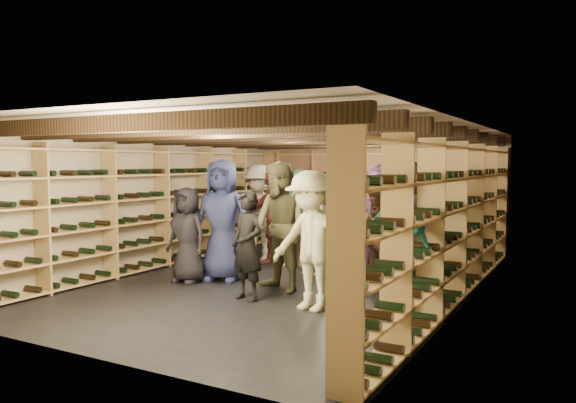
# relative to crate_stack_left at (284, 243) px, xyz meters

# --- Properties ---
(ground) EXTENTS (8.00, 8.00, 0.00)m
(ground) POSITION_rel_crate_stack_left_xyz_m (1.21, -2.02, -0.26)
(ground) COLOR black
(ground) RESTS_ON ground
(walls) EXTENTS (5.52, 8.02, 2.40)m
(walls) POSITION_rel_crate_stack_left_xyz_m (1.21, -2.02, 0.95)
(walls) COLOR tan
(walls) RESTS_ON ground
(ceiling) EXTENTS (5.50, 8.00, 0.01)m
(ceiling) POSITION_rel_crate_stack_left_xyz_m (1.21, -2.02, 2.15)
(ceiling) COLOR #BDB0A1
(ceiling) RESTS_ON walls
(ceiling_joists) EXTENTS (5.40, 7.12, 0.18)m
(ceiling_joists) POSITION_rel_crate_stack_left_xyz_m (1.21, -2.02, 2.01)
(ceiling_joists) COLOR black
(ceiling_joists) RESTS_ON ground
(wine_rack_left) EXTENTS (0.32, 7.50, 2.15)m
(wine_rack_left) POSITION_rel_crate_stack_left_xyz_m (-1.36, -2.02, 0.82)
(wine_rack_left) COLOR tan
(wine_rack_left) RESTS_ON ground
(wine_rack_right) EXTENTS (0.32, 7.50, 2.15)m
(wine_rack_right) POSITION_rel_crate_stack_left_xyz_m (3.78, -2.02, 0.82)
(wine_rack_right) COLOR tan
(wine_rack_right) RESTS_ON ground
(wine_rack_back) EXTENTS (4.70, 0.30, 2.15)m
(wine_rack_back) POSITION_rel_crate_stack_left_xyz_m (1.21, 1.81, 0.82)
(wine_rack_back) COLOR tan
(wine_rack_back) RESTS_ON ground
(crate_stack_left) EXTENTS (0.56, 0.43, 0.51)m
(crate_stack_left) POSITION_rel_crate_stack_left_xyz_m (0.00, 0.00, 0.00)
(crate_stack_left) COLOR tan
(crate_stack_left) RESTS_ON ground
(crate_stack_right) EXTENTS (0.59, 0.49, 0.68)m
(crate_stack_right) POSITION_rel_crate_stack_left_xyz_m (0.67, -0.72, 0.08)
(crate_stack_right) COLOR tan
(crate_stack_right) RESTS_ON ground
(crate_loose) EXTENTS (0.54, 0.40, 0.17)m
(crate_loose) POSITION_rel_crate_stack_left_xyz_m (1.38, 0.54, -0.17)
(crate_loose) COLOR tan
(crate_loose) RESTS_ON ground
(person_0) EXTENTS (0.77, 0.54, 1.48)m
(person_0) POSITION_rel_crate_stack_left_xyz_m (-0.10, -2.91, 0.49)
(person_0) COLOR black
(person_0) RESTS_ON ground
(person_1) EXTENTS (0.61, 0.48, 1.48)m
(person_1) POSITION_rel_crate_stack_left_xyz_m (1.34, -3.40, 0.48)
(person_1) COLOR black
(person_1) RESTS_ON ground
(person_2) EXTENTS (1.11, 1.00, 1.88)m
(person_2) POSITION_rel_crate_stack_left_xyz_m (1.47, -2.73, 0.68)
(person_2) COLOR #646540
(person_2) RESTS_ON ground
(person_3) EXTENTS (1.24, 0.84, 1.77)m
(person_3) POSITION_rel_crate_stack_left_xyz_m (2.32, -3.44, 0.63)
(person_3) COLOR beige
(person_3) RESTS_ON ground
(person_4) EXTENTS (1.08, 0.73, 1.71)m
(person_4) POSITION_rel_crate_stack_left_xyz_m (3.39, -3.37, 0.60)
(person_4) COLOR #1C6B6E
(person_4) RESTS_ON ground
(person_5) EXTENTS (1.74, 0.58, 1.86)m
(person_5) POSITION_rel_crate_stack_left_xyz_m (0.37, -0.89, 0.68)
(person_5) COLOR brown
(person_5) RESTS_ON ground
(person_6) EXTENTS (1.06, 0.82, 1.92)m
(person_6) POSITION_rel_crate_stack_left_xyz_m (0.31, -2.54, 0.70)
(person_6) COLOR #1F264C
(person_6) RESTS_ON ground
(person_7) EXTENTS (0.64, 0.50, 1.54)m
(person_7) POSITION_rel_crate_stack_left_xyz_m (1.32, -1.41, 0.51)
(person_7) COLOR gray
(person_7) RESTS_ON ground
(person_8) EXTENTS (0.90, 0.79, 1.55)m
(person_8) POSITION_rel_crate_stack_left_xyz_m (2.87, -2.42, 0.52)
(person_8) COLOR #472B1C
(person_8) RESTS_ON ground
(person_9) EXTENTS (1.35, 1.09, 1.82)m
(person_9) POSITION_rel_crate_stack_left_xyz_m (-0.15, -0.72, 0.66)
(person_9) COLOR #B4B2A6
(person_9) RESTS_ON ground
(person_10) EXTENTS (1.09, 0.61, 1.76)m
(person_10) POSITION_rel_crate_stack_left_xyz_m (0.89, -1.06, 0.62)
(person_10) COLOR #2B5544
(person_10) RESTS_ON ground
(person_11) EXTENTS (1.79, 1.13, 1.85)m
(person_11) POSITION_rel_crate_stack_left_xyz_m (2.27, -0.81, 0.67)
(person_11) COLOR #865892
(person_11) RESTS_ON ground
(person_12) EXTENTS (1.07, 0.89, 1.88)m
(person_12) POSITION_rel_crate_stack_left_xyz_m (2.92, -1.11, 0.69)
(person_12) COLOR #2F2F34
(person_12) RESTS_ON ground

